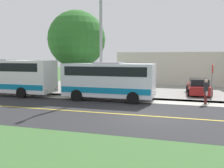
{
  "coord_description": "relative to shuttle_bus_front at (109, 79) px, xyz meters",
  "views": [
    {
      "loc": [
        14.11,
        1.97,
        3.46
      ],
      "look_at": [
        -3.5,
        -3.2,
        1.4
      ],
      "focal_mm": 39.66,
      "sensor_mm": 36.0,
      "label": 1
    }
  ],
  "objects": [
    {
      "name": "sidewalk",
      "position": [
        -0.67,
        3.79,
        -1.65
      ],
      "size": [
        2.4,
        100.0,
        0.01
      ],
      "primitive_type": "cube",
      "color": "#B2ADA3",
      "rests_on": "ground"
    },
    {
      "name": "shuttle_bus_front",
      "position": [
        0.0,
        0.0,
        0.0
      ],
      "size": [
        2.7,
        7.28,
        3.01
      ],
      "color": "silver",
      "rests_on": "ground"
    },
    {
      "name": "road_surface",
      "position": [
        4.53,
        3.79,
        -1.65
      ],
      "size": [
        8.0,
        100.0,
        0.01
      ],
      "primitive_type": "cube",
      "color": "#28282B",
      "rests_on": "ground"
    },
    {
      "name": "stop_sign",
      "position": [
        -1.57,
        7.8,
        0.31
      ],
      "size": [
        0.76,
        0.07,
        2.88
      ],
      "color": "slate",
      "rests_on": "ground"
    },
    {
      "name": "ground_plane",
      "position": [
        4.53,
        3.79,
        -1.65
      ],
      "size": [
        120.0,
        120.0,
        0.0
      ],
      "primitive_type": "plane",
      "color": "#3D6633"
    },
    {
      "name": "street_light_pole",
      "position": [
        -0.35,
        -0.79,
        2.89
      ],
      "size": [
        1.97,
        0.24,
        8.27
      ],
      "color": "#9E9EA3",
      "rests_on": "ground"
    },
    {
      "name": "parked_car_near",
      "position": [
        -5.03,
        7.03,
        -0.96
      ],
      "size": [
        4.46,
        2.14,
        1.45
      ],
      "color": "#A51E1E",
      "rests_on": "ground"
    },
    {
      "name": "tree_curbside",
      "position": [
        -2.87,
        -4.01,
        3.38
      ],
      "size": [
        5.34,
        5.34,
        7.71
      ],
      "color": "#4C3826",
      "rests_on": "ground"
    },
    {
      "name": "commercial_building",
      "position": [
        -16.87,
        8.97,
        0.33
      ],
      "size": [
        10.0,
        23.06,
        3.97
      ],
      "primitive_type": "cube",
      "color": "beige",
      "rests_on": "ground"
    },
    {
      "name": "parking_lot_surface",
      "position": [
        -7.87,
        6.79,
        -1.65
      ],
      "size": [
        14.0,
        36.0,
        0.01
      ],
      "primitive_type": "cube",
      "color": "gray",
      "rests_on": "ground"
    },
    {
      "name": "pedestrian_with_bags",
      "position": [
        -0.3,
        7.29,
        -0.67
      ],
      "size": [
        0.72,
        0.34,
        1.81
      ],
      "color": "#4C1919",
      "rests_on": "ground"
    },
    {
      "name": "road_centre_line",
      "position": [
        4.53,
        3.79,
        -1.64
      ],
      "size": [
        0.16,
        100.0,
        0.0
      ],
      "primitive_type": "cube",
      "color": "gold",
      "rests_on": "ground"
    }
  ]
}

